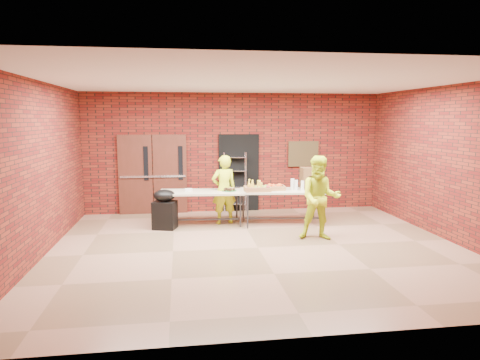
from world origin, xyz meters
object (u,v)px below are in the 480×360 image
wire_rack (235,182)px  table_left (202,194)px  table_right (282,193)px  volunteer_man (320,198)px  coffee_dispenser (309,178)px  volunteer_woman (224,190)px  covered_grill (165,209)px

wire_rack → table_left: wire_rack is taller
table_right → volunteer_man: (0.46, -1.42, 0.12)m
table_left → coffee_dispenser: size_ratio=3.98×
coffee_dispenser → volunteer_woman: bearing=178.2°
wire_rack → volunteer_woman: bearing=-98.4°
table_right → coffee_dispenser: size_ratio=4.10×
coffee_dispenser → volunteer_man: bearing=-99.0°
wire_rack → coffee_dispenser: 2.14m
table_right → volunteer_man: size_ratio=1.19×
coffee_dispenser → covered_grill: (-3.48, -0.24, -0.62)m
volunteer_woman → volunteer_man: size_ratio=0.94×
wire_rack → coffee_dispenser: (1.65, -1.32, 0.27)m
table_right → covered_grill: bearing=-171.3°
wire_rack → coffee_dispenser: size_ratio=3.17×
volunteer_woman → covered_grill: bearing=0.5°
wire_rack → covered_grill: 2.43m
table_right → covered_grill: size_ratio=2.29×
coffee_dispenser → covered_grill: bearing=-176.0°
covered_grill → volunteer_woman: bearing=28.8°
table_right → volunteer_woman: 1.40m
volunteer_man → table_right: bearing=121.3°
wire_rack → table_left: size_ratio=0.80×
table_left → volunteer_woman: bearing=11.7°
volunteer_woman → table_left: bearing=-4.6°
covered_grill → wire_rack: bearing=56.9°
table_left → volunteer_man: bearing=-29.3°
wire_rack → volunteer_woman: size_ratio=0.98×
table_right → coffee_dispenser: (0.71, 0.16, 0.32)m
volunteer_man → table_left: bearing=159.8°
wire_rack → volunteer_woman: volunteer_woman is taller
volunteer_man → volunteer_woman: bearing=151.6°
covered_grill → table_right: bearing=18.0°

